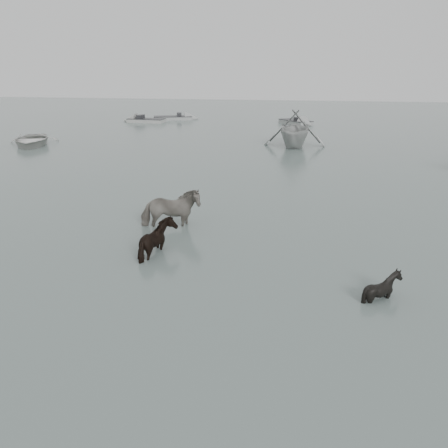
{
  "coord_description": "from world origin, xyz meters",
  "views": [
    {
      "loc": [
        1.7,
        -11.62,
        5.32
      ],
      "look_at": [
        -0.52,
        0.29,
        1.0
      ],
      "focal_mm": 35.0,
      "sensor_mm": 36.0,
      "label": 1
    }
  ],
  "objects_px": {
    "pony_pinto": "(170,203)",
    "rowboat_lead": "(31,139)",
    "pony_black": "(383,278)",
    "pony_dark": "(158,233)"
  },
  "relations": [
    {
      "from": "pony_pinto",
      "to": "rowboat_lead",
      "type": "bearing_deg",
      "value": 28.94
    },
    {
      "from": "rowboat_lead",
      "to": "pony_pinto",
      "type": "bearing_deg",
      "value": -68.98
    },
    {
      "from": "rowboat_lead",
      "to": "pony_black",
      "type": "bearing_deg",
      "value": -65.44
    },
    {
      "from": "pony_black",
      "to": "rowboat_lead",
      "type": "distance_m",
      "value": 28.95
    },
    {
      "from": "rowboat_lead",
      "to": "pony_dark",
      "type": "bearing_deg",
      "value": -72.56
    },
    {
      "from": "pony_dark",
      "to": "pony_black",
      "type": "distance_m",
      "value": 6.44
    },
    {
      "from": "pony_dark",
      "to": "pony_black",
      "type": "bearing_deg",
      "value": -120.1
    },
    {
      "from": "pony_pinto",
      "to": "pony_dark",
      "type": "height_order",
      "value": "pony_pinto"
    },
    {
      "from": "pony_pinto",
      "to": "pony_black",
      "type": "relative_size",
      "value": 1.95
    },
    {
      "from": "pony_pinto",
      "to": "rowboat_lead",
      "type": "distance_m",
      "value": 21.4
    }
  ]
}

